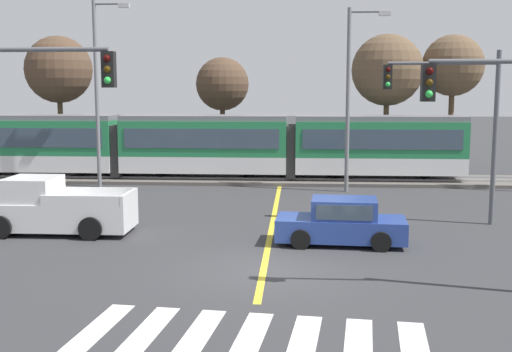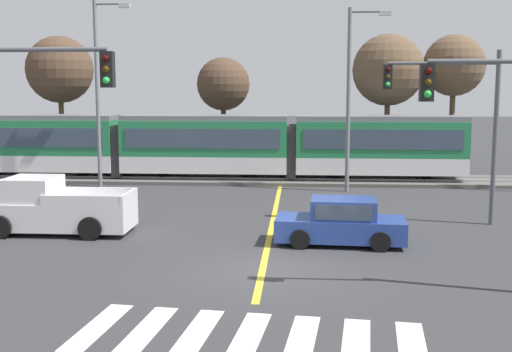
# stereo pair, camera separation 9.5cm
# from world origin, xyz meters

# --- Properties ---
(ground_plane) EXTENTS (200.00, 200.00, 0.00)m
(ground_plane) POSITION_xyz_m (0.00, 0.00, 0.00)
(ground_plane) COLOR #333335
(track_bed) EXTENTS (120.00, 4.00, 0.18)m
(track_bed) POSITION_xyz_m (0.00, 17.45, 0.09)
(track_bed) COLOR #56514C
(track_bed) RESTS_ON ground
(rail_near) EXTENTS (120.00, 0.08, 0.10)m
(rail_near) POSITION_xyz_m (0.00, 16.73, 0.23)
(rail_near) COLOR #939399
(rail_near) RESTS_ON track_bed
(rail_far) EXTENTS (120.00, 0.08, 0.10)m
(rail_far) POSITION_xyz_m (0.00, 18.17, 0.23)
(rail_far) COLOR #939399
(rail_far) RESTS_ON track_bed
(light_rail_tram) EXTENTS (28.00, 2.64, 3.43)m
(light_rail_tram) POSITION_xyz_m (-4.19, 17.45, 2.05)
(light_rail_tram) COLOR silver
(light_rail_tram) RESTS_ON track_bed
(crosswalk_stripe_0) EXTENTS (0.85, 2.84, 0.01)m
(crosswalk_stripe_0) POSITION_xyz_m (-3.28, -4.51, 0.00)
(crosswalk_stripe_0) COLOR silver
(crosswalk_stripe_0) RESTS_ON ground
(crosswalk_stripe_1) EXTENTS (0.85, 2.84, 0.01)m
(crosswalk_stripe_1) POSITION_xyz_m (-2.19, -4.63, 0.00)
(crosswalk_stripe_1) COLOR silver
(crosswalk_stripe_1) RESTS_ON ground
(crosswalk_stripe_2) EXTENTS (0.85, 2.84, 0.01)m
(crosswalk_stripe_2) POSITION_xyz_m (-1.09, -4.74, 0.00)
(crosswalk_stripe_2) COLOR silver
(crosswalk_stripe_2) RESTS_ON ground
(crosswalk_stripe_3) EXTENTS (0.85, 2.84, 0.01)m
(crosswalk_stripe_3) POSITION_xyz_m (0.00, -4.86, 0.00)
(crosswalk_stripe_3) COLOR silver
(crosswalk_stripe_3) RESTS_ON ground
(crosswalk_stripe_4) EXTENTS (0.85, 2.84, 0.01)m
(crosswalk_stripe_4) POSITION_xyz_m (1.09, -4.98, 0.00)
(crosswalk_stripe_4) COLOR silver
(crosswalk_stripe_4) RESTS_ON ground
(crosswalk_stripe_5) EXTENTS (0.85, 2.84, 0.01)m
(crosswalk_stripe_5) POSITION_xyz_m (2.19, -5.09, 0.00)
(crosswalk_stripe_5) COLOR silver
(crosswalk_stripe_5) RESTS_ON ground
(crosswalk_stripe_6) EXTENTS (0.85, 2.84, 0.01)m
(crosswalk_stripe_6) POSITION_xyz_m (3.28, -5.21, 0.00)
(crosswalk_stripe_6) COLOR silver
(crosswalk_stripe_6) RESTS_ON ground
(lane_centre_line) EXTENTS (0.20, 18.31, 0.01)m
(lane_centre_line) POSITION_xyz_m (0.00, 6.30, 0.00)
(lane_centre_line) COLOR gold
(lane_centre_line) RESTS_ON ground
(sedan_crossing) EXTENTS (4.30, 2.13, 1.52)m
(sedan_crossing) POSITION_xyz_m (2.38, 3.26, 0.70)
(sedan_crossing) COLOR #284293
(sedan_crossing) RESTS_ON ground
(pickup_truck) EXTENTS (5.41, 2.26, 1.98)m
(pickup_truck) POSITION_xyz_m (-7.70, 4.23, 0.84)
(pickup_truck) COLOR silver
(pickup_truck) RESTS_ON ground
(traffic_light_near_left) EXTENTS (3.75, 0.38, 6.40)m
(traffic_light_near_left) POSITION_xyz_m (-6.11, -1.45, 4.25)
(traffic_light_near_left) COLOR #515459
(traffic_light_near_left) RESTS_ON ground
(traffic_light_mid_right) EXTENTS (4.25, 0.38, 6.46)m
(traffic_light_mid_right) POSITION_xyz_m (6.83, 6.73, 4.27)
(traffic_light_mid_right) COLOR #515459
(traffic_light_mid_right) RESTS_ON ground
(street_lamp_west) EXTENTS (1.91, 0.28, 9.46)m
(street_lamp_west) POSITION_xyz_m (-9.18, 14.84, 5.28)
(street_lamp_west) COLOR slate
(street_lamp_west) RESTS_ON ground
(street_lamp_centre) EXTENTS (2.04, 0.28, 8.90)m
(street_lamp_centre) POSITION_xyz_m (3.52, 14.11, 5.01)
(street_lamp_centre) COLOR slate
(street_lamp_centre) RESTS_ON ground
(bare_tree_far_west) EXTENTS (4.11, 4.11, 8.27)m
(bare_tree_far_west) POSITION_xyz_m (-13.85, 21.67, 6.19)
(bare_tree_far_west) COLOR brown
(bare_tree_far_west) RESTS_ON ground
(bare_tree_west) EXTENTS (3.32, 3.32, 7.00)m
(bare_tree_west) POSITION_xyz_m (-3.83, 22.81, 5.30)
(bare_tree_west) COLOR brown
(bare_tree_west) RESTS_ON ground
(bare_tree_east) EXTENTS (4.19, 4.19, 8.23)m
(bare_tree_east) POSITION_xyz_m (6.13, 21.02, 6.11)
(bare_tree_east) COLOR brown
(bare_tree_east) RESTS_ON ground
(bare_tree_far_east) EXTENTS (3.62, 3.62, 8.22)m
(bare_tree_far_east) POSITION_xyz_m (10.04, 21.60, 6.37)
(bare_tree_far_east) COLOR brown
(bare_tree_far_east) RESTS_ON ground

